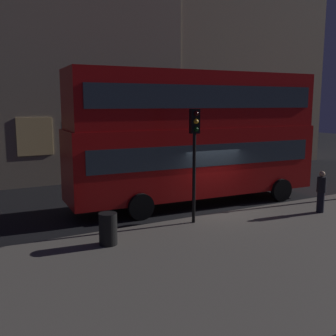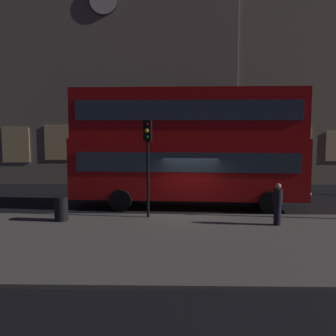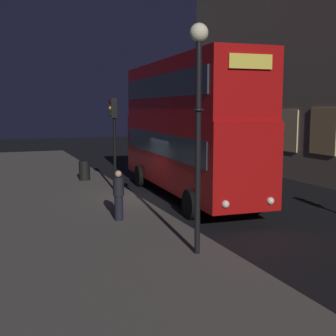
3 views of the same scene
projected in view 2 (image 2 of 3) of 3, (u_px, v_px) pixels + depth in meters
ground_plane at (190, 212)px, 18.78m from camera, size 80.00×80.00×0.00m
sidewalk_slab at (194, 242)px, 14.06m from camera, size 44.00×7.89×0.12m
building_with_clock at (111, 65)px, 30.70m from camera, size 17.63×9.34×16.67m
building_plain_facade at (283, 47)px, 30.23m from camera, size 17.09×9.10×19.13m
double_decker_bus at (188, 142)px, 19.63m from camera, size 11.32×3.16×5.69m
traffic_light_near_kerb at (148, 148)px, 17.03m from camera, size 0.36×0.39×4.08m
pedestrian at (278, 204)px, 15.96m from camera, size 0.36×0.36×1.65m
litter_bin at (61, 209)px, 16.72m from camera, size 0.56×0.56×0.99m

